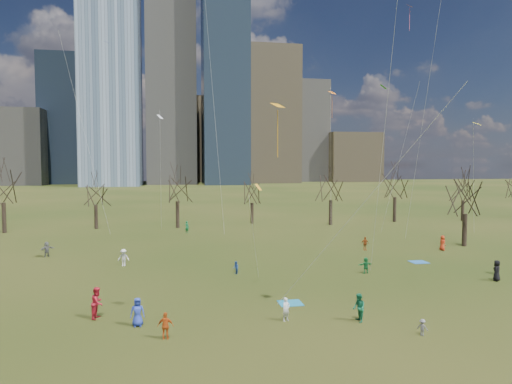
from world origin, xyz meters
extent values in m
plane|color=black|center=(0.00, 0.00, 0.00)|extent=(500.00, 500.00, 0.00)
cube|color=slate|center=(-35.00, 190.00, 59.00)|extent=(26.00, 26.00, 118.00)
cube|color=slate|center=(-8.00, 205.00, 47.50)|extent=(24.00, 24.00, 95.00)
cube|color=#384C66|center=(18.00, 195.00, 52.50)|extent=(22.00, 22.00, 105.00)
cube|color=#726347|center=(45.00, 215.00, 36.00)|extent=(28.00, 28.00, 72.00)
cube|color=#384C66|center=(-60.00, 220.00, 32.50)|extent=(25.00, 25.00, 65.00)
cube|color=slate|center=(70.00, 230.00, 29.00)|extent=(22.00, 22.00, 58.00)
cube|color=#726347|center=(5.00, 240.00, 24.00)|extent=(30.00, 30.00, 48.00)
cube|color=slate|center=(-85.00, 210.00, 18.00)|extent=(35.00, 30.00, 36.00)
cube|color=#726347|center=(95.00, 225.00, 14.00)|extent=(30.00, 28.00, 28.00)
cylinder|color=black|center=(-31.00, 39.00, 2.14)|extent=(0.55, 0.55, 4.28)
cylinder|color=black|center=(-19.00, 41.00, 1.80)|extent=(0.52, 0.52, 3.60)
cylinder|color=black|center=(-7.00, 40.00, 2.02)|extent=(0.54, 0.54, 4.05)
cylinder|color=black|center=(5.00, 43.00, 1.69)|extent=(0.51, 0.51, 3.38)
cylinder|color=black|center=(17.00, 39.00, 1.98)|extent=(0.54, 0.54, 3.96)
cylinder|color=black|center=(29.00, 41.00, 2.07)|extent=(0.54, 0.54, 4.14)
cylinder|color=black|center=(41.00, 40.00, 1.75)|extent=(0.52, 0.52, 3.51)
cylinder|color=black|center=(26.00, 18.00, 1.91)|extent=(0.53, 0.53, 3.83)
cube|color=teal|center=(0.24, 0.11, 0.01)|extent=(1.60, 1.50, 0.03)
cube|color=#235CA6|center=(16.02, 10.77, 0.01)|extent=(1.60, 1.50, 0.03)
imported|color=#293EB1|center=(-9.78, -2.59, 0.85)|extent=(0.85, 0.57, 1.70)
imported|color=white|center=(-0.92, -3.28, 0.72)|extent=(0.62, 0.54, 1.44)
imported|color=red|center=(-12.33, -0.73, 0.99)|extent=(0.96, 1.11, 1.97)
imported|color=slate|center=(5.98, -7.00, 0.47)|extent=(0.68, 0.68, 0.94)
imported|color=#D75517|center=(-8.11, -4.98, 0.75)|extent=(0.93, 0.50, 1.50)
imported|color=#1B7D3D|center=(8.98, 7.39, 0.71)|extent=(1.35, 0.58, 1.42)
imported|color=black|center=(18.45, 2.93, 0.86)|extent=(1.00, 0.96, 1.72)
imported|color=#224797|center=(-2.31, 9.11, 0.57)|extent=(0.55, 0.64, 1.14)
imported|color=silver|center=(-12.30, 14.23, 0.81)|extent=(1.12, 0.74, 1.62)
imported|color=#9D4216|center=(13.45, 17.70, 0.75)|extent=(0.88, 0.37, 1.50)
imported|color=#5C5D60|center=(-20.61, 20.17, 0.79)|extent=(1.39, 1.34, 1.58)
imported|color=red|center=(21.92, 16.03, 0.84)|extent=(0.61, 0.87, 1.68)
imported|color=#19723D|center=(-5.78, 34.31, 0.84)|extent=(0.74, 0.68, 1.69)
imported|color=#19724C|center=(3.38, -4.27, 0.87)|extent=(0.69, 0.87, 1.74)
plane|color=orange|center=(-1.72, -4.33, 12.91)|extent=(1.09, 1.05, 0.33)
cylinder|color=silver|center=(1.18, -8.72, 7.15)|extent=(5.83, 8.82, 11.52)
cylinder|color=orange|center=(-1.72, -4.33, 11.31)|extent=(0.04, 0.04, 2.70)
cylinder|color=silver|center=(6.51, -1.19, 13.77)|extent=(1.60, 7.91, 24.74)
cylinder|color=silver|center=(-3.11, 21.60, 17.04)|extent=(2.78, 3.24, 31.29)
plane|color=green|center=(17.15, 21.45, 18.84)|extent=(0.91, 1.04, 0.55)
cylinder|color=silver|center=(18.32, 19.37, 10.12)|extent=(2.35, 4.19, 17.44)
plane|color=#3134D0|center=(-14.94, 25.49, 23.58)|extent=(1.18, 1.21, 0.34)
cylinder|color=silver|center=(-17.10, 23.51, 12.49)|extent=(4.33, 4.00, 22.18)
plane|color=orange|center=(13.13, 28.00, 19.04)|extent=(1.33, 1.26, 0.50)
cylinder|color=silver|center=(12.25, 25.85, 10.22)|extent=(1.78, 4.32, 17.64)
cylinder|color=orange|center=(13.13, 28.00, 17.22)|extent=(0.04, 0.04, 3.00)
plane|color=gold|center=(-1.59, 2.35, 7.93)|extent=(0.70, 0.74, 0.48)
cylinder|color=silver|center=(-2.66, -2.00, 4.67)|extent=(2.17, 8.71, 6.54)
plane|color=#E95583|center=(17.77, 16.69, 26.71)|extent=(1.02, 1.00, 0.42)
cylinder|color=silver|center=(17.78, 13.59, 14.05)|extent=(0.04, 6.22, 25.31)
cylinder|color=#E95583|center=(17.77, 16.69, 25.27)|extent=(0.04, 0.04, 2.40)
plane|color=white|center=(-9.15, 28.78, 15.56)|extent=(1.00, 1.03, 0.53)
cylinder|color=silver|center=(-9.06, 25.14, 8.48)|extent=(0.18, 7.29, 14.17)
plane|color=yellow|center=(27.90, 18.88, 14.41)|extent=(1.35, 1.32, 0.39)
cylinder|color=silver|center=(26.05, 16.69, 7.91)|extent=(3.73, 4.41, 13.02)
camera|label=1|loc=(-7.64, -29.84, 9.51)|focal=32.00mm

